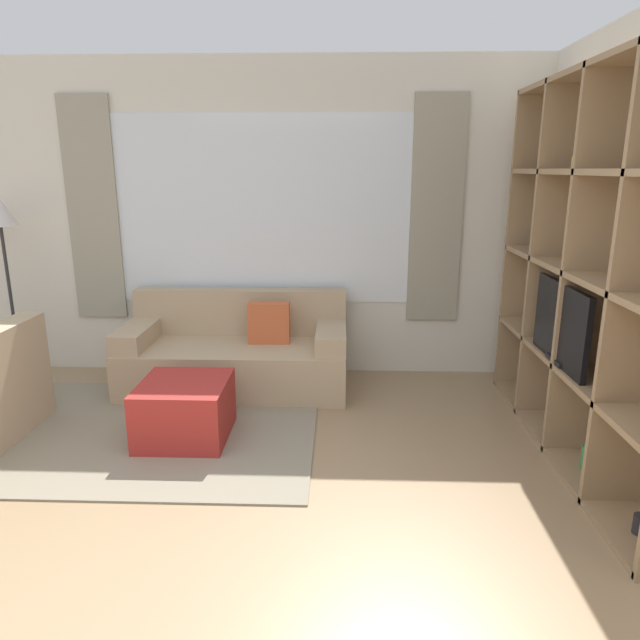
{
  "coord_description": "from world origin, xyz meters",
  "views": [
    {
      "loc": [
        0.67,
        -1.85,
        1.8
      ],
      "look_at": [
        0.54,
        1.71,
        0.85
      ],
      "focal_mm": 32.0,
      "sensor_mm": 36.0,
      "label": 1
    }
  ],
  "objects_px": {
    "shelving_unit": "(599,276)",
    "couch_main": "(237,354)",
    "floor_lamp": "(1,226)",
    "ottoman": "(185,410)"
  },
  "relations": [
    {
      "from": "ottoman",
      "to": "floor_lamp",
      "type": "height_order",
      "value": "floor_lamp"
    },
    {
      "from": "floor_lamp",
      "to": "couch_main",
      "type": "bearing_deg",
      "value": -4.12
    },
    {
      "from": "couch_main",
      "to": "floor_lamp",
      "type": "xyz_separation_m",
      "value": [
        -1.97,
        0.14,
        1.05
      ]
    },
    {
      "from": "ottoman",
      "to": "shelving_unit",
      "type": "bearing_deg",
      "value": -2.46
    },
    {
      "from": "couch_main",
      "to": "floor_lamp",
      "type": "height_order",
      "value": "floor_lamp"
    },
    {
      "from": "couch_main",
      "to": "floor_lamp",
      "type": "relative_size",
      "value": 1.15
    },
    {
      "from": "shelving_unit",
      "to": "couch_main",
      "type": "xyz_separation_m",
      "value": [
        -2.42,
        1.09,
        -0.89
      ]
    },
    {
      "from": "couch_main",
      "to": "ottoman",
      "type": "distance_m",
      "value": 1.0
    },
    {
      "from": "shelving_unit",
      "to": "couch_main",
      "type": "height_order",
      "value": "shelving_unit"
    },
    {
      "from": "shelving_unit",
      "to": "floor_lamp",
      "type": "bearing_deg",
      "value": 164.28
    }
  ]
}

